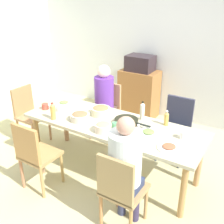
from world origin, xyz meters
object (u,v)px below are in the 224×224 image
(bowl_1, at_px, (101,111))
(cup_1, at_px, (60,108))
(person_0, at_px, (104,96))
(microwave, at_px, (140,63))
(serving_pan, at_px, (127,121))
(chair_2, at_px, (120,188))
(bottle_3, at_px, (138,135))
(chair_0, at_px, (107,108))
(cup_0, at_px, (115,126))
(dining_table, at_px, (112,128))
(cup_2, at_px, (184,135))
(bowl_0, at_px, (103,127))
(bottle_1, at_px, (53,111))
(bottle_2, at_px, (166,118))
(plate_0, at_px, (64,103))
(chair_3, at_px, (35,153))
(plate_2, at_px, (169,147))
(chair_4, at_px, (176,125))
(bottle_0, at_px, (142,111))
(chair_1, at_px, (29,112))
(side_cabinet, at_px, (139,94))
(plate_1, at_px, (149,133))

(bowl_1, xyz_separation_m, cup_1, (-0.55, -0.20, -0.02))
(person_0, relative_size, microwave, 2.57)
(bowl_1, relative_size, serving_pan, 0.54)
(chair_2, height_order, bottle_3, bottle_3)
(chair_0, xyz_separation_m, person_0, (0.00, -0.09, 0.22))
(bowl_1, height_order, cup_0, bowl_1)
(dining_table, xyz_separation_m, chair_2, (0.58, -0.78, -0.14))
(cup_2, bearing_deg, bowl_0, -158.78)
(bottle_1, height_order, bottle_2, bottle_1)
(dining_table, bearing_deg, chair_2, -53.41)
(person_0, height_order, bottle_1, person_0)
(plate_0, distance_m, bottle_2, 1.53)
(chair_3, distance_m, bottle_3, 1.24)
(chair_3, bearing_deg, cup_1, 107.37)
(bowl_0, height_order, bottle_1, bottle_1)
(dining_table, height_order, chair_0, chair_0)
(dining_table, bearing_deg, plate_2, -12.92)
(chair_4, height_order, plate_2, chair_4)
(bottle_0, distance_m, bottle_3, 0.61)
(bottle_1, bearing_deg, serving_pan, 24.29)
(bowl_1, bearing_deg, chair_1, -174.31)
(plate_2, distance_m, bottle_0, 0.73)
(microwave, bearing_deg, bowl_1, -81.58)
(side_cabinet, bearing_deg, plate_0, -104.78)
(chair_3, height_order, plate_0, chair_3)
(bottle_1, bearing_deg, cup_2, 14.06)
(cup_0, distance_m, side_cabinet, 2.00)
(person_0, xyz_separation_m, serving_pan, (0.74, -0.61, 0.02))
(person_0, bearing_deg, plate_2, -32.07)
(chair_0, relative_size, side_cabinet, 1.00)
(cup_0, xyz_separation_m, bottle_3, (0.39, -0.18, 0.07))
(bottle_3, bearing_deg, serving_pan, 133.03)
(chair_3, relative_size, chair_4, 1.00)
(chair_0, relative_size, chair_2, 1.00)
(plate_0, bearing_deg, chair_3, -69.72)
(plate_1, bearing_deg, plate_2, -29.26)
(chair_3, relative_size, serving_pan, 1.88)
(bottle_3, bearing_deg, cup_2, 43.92)
(bowl_1, distance_m, bottle_3, 0.86)
(chair_4, height_order, bottle_3, bottle_3)
(person_0, bearing_deg, chair_0, 90.00)
(chair_4, bearing_deg, chair_3, -126.59)
(plate_0, bearing_deg, bottle_3, -16.90)
(bottle_3, distance_m, side_cabinet, 2.32)
(bottle_2, height_order, side_cabinet, bottle_2)
(chair_0, xyz_separation_m, chair_4, (1.16, 0.00, 0.00))
(serving_pan, xyz_separation_m, microwave, (-0.66, 1.69, 0.28))
(chair_2, xyz_separation_m, serving_pan, (-0.42, 0.86, 0.25))
(chair_0, relative_size, serving_pan, 1.88)
(chair_1, bearing_deg, side_cabinet, 59.54)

